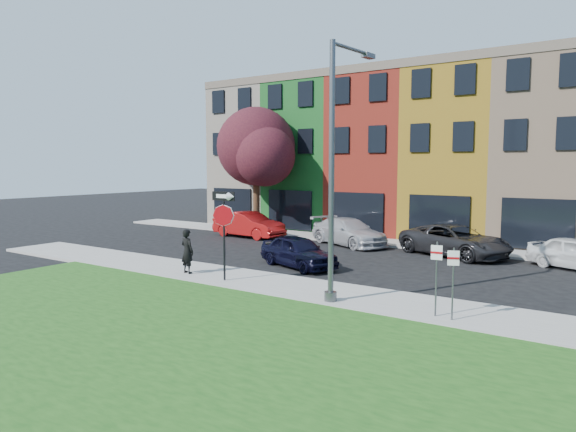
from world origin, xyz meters
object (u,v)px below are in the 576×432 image
Objects in this scene: stop_sign at (224,218)px; sedan_near at (298,251)px; street_lamp at (335,172)px; man at (187,251)px.

stop_sign is 0.77× the size of sedan_near.
street_lamp is at bearing -115.98° from sedan_near.
street_lamp is at bearing -2.60° from stop_sign.
man is 0.41× the size of sedan_near.
street_lamp reaches higher than sedan_near.
man is 7.62m from street_lamp.
sedan_near is 6.97m from street_lamp.
sedan_near is (2.73, 4.03, -0.32)m from man.
stop_sign is 5.12m from street_lamp.
stop_sign is 1.88× the size of man.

